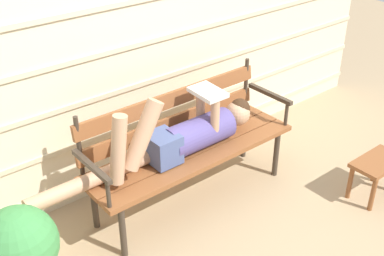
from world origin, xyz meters
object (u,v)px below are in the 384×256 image
object	(u,v)px
footstool	(377,168)
potted_plant	(20,253)
park_bench	(186,141)
reclining_person	(181,136)

from	to	relation	value
footstool	potted_plant	xyz separation A→B (m)	(-2.45, 0.70, 0.12)
park_bench	reclining_person	distance (m)	0.16
reclining_person	potted_plant	world-z (taller)	reclining_person
reclining_person	park_bench	bearing A→B (deg)	34.81
park_bench	footstool	bearing A→B (deg)	-39.45
reclining_person	potted_plant	bearing A→B (deg)	-173.81
park_bench	footstool	world-z (taller)	park_bench
potted_plant	park_bench	bearing A→B (deg)	8.65
reclining_person	potted_plant	distance (m)	1.28
footstool	potted_plant	bearing A→B (deg)	164.02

